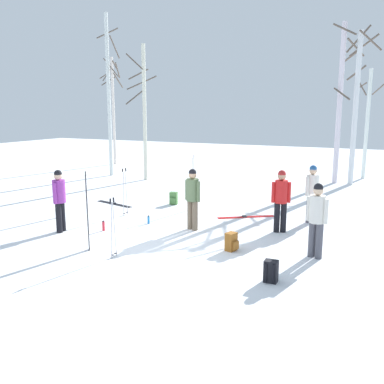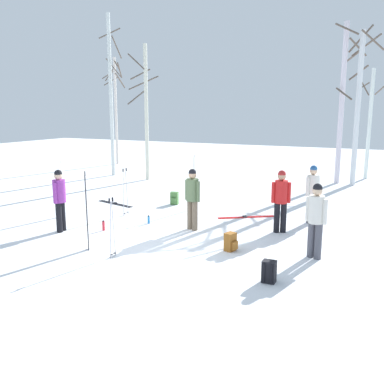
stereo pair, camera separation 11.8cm
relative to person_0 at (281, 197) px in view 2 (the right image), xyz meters
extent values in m
plane|color=white|center=(-2.53, -2.83, -0.98)|extent=(60.00, 60.00, 0.00)
cylinder|color=black|center=(0.08, 0.03, -0.57)|extent=(0.16, 0.16, 0.82)
cylinder|color=black|center=(-0.08, -0.03, -0.57)|extent=(0.16, 0.16, 0.82)
cylinder|color=red|center=(0.00, 0.00, 0.15)|extent=(0.34, 0.34, 0.62)
sphere|color=tan|center=(0.00, 0.00, 0.57)|extent=(0.22, 0.22, 0.22)
sphere|color=#B22626|center=(0.00, 0.00, 0.63)|extent=(0.21, 0.21, 0.21)
cylinder|color=red|center=(0.19, 0.08, 0.13)|extent=(0.10, 0.10, 0.56)
cylinder|color=red|center=(-0.19, -0.08, 0.13)|extent=(0.10, 0.10, 0.56)
cylinder|color=#4C4C56|center=(1.13, -1.64, -0.57)|extent=(0.16, 0.16, 0.82)
cylinder|color=#4C4C56|center=(1.30, -1.70, -0.57)|extent=(0.16, 0.16, 0.82)
cylinder|color=silver|center=(1.22, -1.67, 0.15)|extent=(0.34, 0.34, 0.62)
sphere|color=beige|center=(1.22, -1.67, 0.57)|extent=(0.22, 0.22, 0.22)
sphere|color=black|center=(1.22, -1.67, 0.63)|extent=(0.21, 0.21, 0.21)
cylinder|color=silver|center=(1.02, -1.60, 0.13)|extent=(0.10, 0.10, 0.56)
cylinder|color=silver|center=(1.41, -1.75, 0.13)|extent=(0.10, 0.10, 0.56)
cylinder|color=#72604C|center=(-2.35, -0.78, -0.57)|extent=(0.16, 0.16, 0.82)
cylinder|color=#72604C|center=(-2.18, -0.83, -0.57)|extent=(0.16, 0.16, 0.82)
cylinder|color=#566B47|center=(-2.26, -0.81, 0.15)|extent=(0.34, 0.34, 0.62)
sphere|color=tan|center=(-2.26, -0.81, 0.57)|extent=(0.22, 0.22, 0.22)
sphere|color=black|center=(-2.26, -0.81, 0.63)|extent=(0.21, 0.21, 0.21)
cylinder|color=#566B47|center=(-2.47, -0.75, 0.13)|extent=(0.10, 0.10, 0.56)
cylinder|color=#566B47|center=(-2.06, -0.87, 0.13)|extent=(0.10, 0.10, 0.56)
cylinder|color=black|center=(-5.42, -2.63, -0.57)|extent=(0.16, 0.16, 0.82)
cylinder|color=black|center=(-5.46, -2.46, -0.57)|extent=(0.16, 0.16, 0.82)
cylinder|color=purple|center=(-5.44, -2.54, 0.15)|extent=(0.34, 0.34, 0.62)
sphere|color=beige|center=(-5.44, -2.54, 0.57)|extent=(0.22, 0.22, 0.22)
sphere|color=black|center=(-5.44, -2.54, 0.63)|extent=(0.21, 0.21, 0.21)
cylinder|color=purple|center=(-5.40, -2.75, 0.13)|extent=(0.10, 0.10, 0.56)
cylinder|color=purple|center=(-5.49, -2.34, 0.13)|extent=(0.10, 0.10, 0.56)
cylinder|color=#4C4C56|center=(0.63, 1.48, -0.57)|extent=(0.16, 0.16, 0.82)
cylinder|color=#4C4C56|center=(0.53, 1.33, -0.57)|extent=(0.16, 0.16, 0.82)
cylinder|color=silver|center=(0.58, 1.40, 0.15)|extent=(0.34, 0.34, 0.62)
sphere|color=beige|center=(0.58, 1.40, 0.57)|extent=(0.22, 0.22, 0.22)
sphere|color=#265999|center=(0.58, 1.40, 0.63)|extent=(0.21, 0.21, 0.21)
cylinder|color=silver|center=(0.70, 1.58, 0.13)|extent=(0.10, 0.10, 0.56)
cylinder|color=silver|center=(0.46, 1.23, 0.13)|extent=(0.10, 0.10, 0.56)
cube|color=white|center=(-6.59, -1.18, -0.08)|extent=(0.07, 0.18, 1.79)
cube|color=white|center=(-6.59, -1.18, 0.85)|extent=(0.03, 0.06, 0.10)
cube|color=white|center=(-6.57, -1.23, -0.08)|extent=(0.07, 0.18, 1.79)
cube|color=white|center=(-6.57, -1.23, 0.85)|extent=(0.03, 0.06, 0.10)
cube|color=white|center=(-3.29, 1.50, -0.10)|extent=(0.02, 0.19, 1.75)
cube|color=white|center=(-3.29, 1.50, 0.81)|extent=(0.02, 0.06, 0.10)
cube|color=white|center=(-3.29, 1.44, -0.10)|extent=(0.02, 0.19, 1.75)
cube|color=white|center=(-3.29, 1.44, 0.81)|extent=(0.02, 0.06, 0.10)
cube|color=black|center=(-3.80, -3.41, -0.08)|extent=(0.12, 0.12, 1.81)
cube|color=black|center=(-3.80, -3.41, 0.87)|extent=(0.05, 0.05, 0.10)
cube|color=black|center=(-3.76, -3.45, -0.08)|extent=(0.12, 0.12, 1.81)
cube|color=black|center=(-3.76, -3.45, 0.87)|extent=(0.05, 0.05, 0.10)
cube|color=black|center=(-6.14, 0.96, -0.97)|extent=(1.65, 0.49, 0.02)
cube|color=#333338|center=(-6.19, 0.97, -0.95)|extent=(0.13, 0.09, 0.03)
cube|color=black|center=(-6.17, 0.86, -0.97)|extent=(1.65, 0.49, 0.02)
cube|color=#333338|center=(-6.22, 0.88, -0.95)|extent=(0.13, 0.09, 0.03)
cube|color=red|center=(-1.37, 1.18, -0.97)|extent=(1.51, 1.08, 0.02)
cube|color=#333338|center=(-1.41, 1.16, -0.95)|extent=(0.13, 0.12, 0.03)
cube|color=red|center=(-1.31, 1.10, -0.97)|extent=(1.51, 1.08, 0.02)
cube|color=#333338|center=(-1.35, 1.07, -0.95)|extent=(0.13, 0.12, 0.03)
cylinder|color=#B2B2BC|center=(-2.92, -3.55, -0.34)|extent=(0.02, 0.10, 1.28)
cylinder|color=black|center=(-2.92, -3.55, 0.35)|extent=(0.04, 0.04, 0.10)
cylinder|color=black|center=(-2.92, -3.55, -0.91)|extent=(0.07, 0.07, 0.01)
cylinder|color=#B2B2BC|center=(-2.92, -3.67, -0.34)|extent=(0.02, 0.10, 1.28)
cylinder|color=black|center=(-2.92, -3.67, 0.35)|extent=(0.04, 0.04, 0.10)
cylinder|color=black|center=(-2.92, -3.67, -0.91)|extent=(0.07, 0.07, 0.01)
cylinder|color=#B2B2BC|center=(-4.90, -0.16, -0.28)|extent=(0.02, 0.10, 1.40)
cylinder|color=black|center=(-4.90, -0.16, 0.47)|extent=(0.04, 0.04, 0.10)
cylinder|color=black|center=(-4.90, -0.16, -0.91)|extent=(0.07, 0.07, 0.01)
cylinder|color=#B2B2BC|center=(-4.90, -0.33, -0.28)|extent=(0.02, 0.10, 1.40)
cylinder|color=black|center=(-4.90, -0.33, 0.47)|extent=(0.04, 0.04, 0.10)
cylinder|color=black|center=(-4.90, -0.33, -0.91)|extent=(0.07, 0.07, 0.01)
cube|color=black|center=(0.68, -3.47, -0.76)|extent=(0.26, 0.20, 0.44)
cube|color=black|center=(0.68, -3.34, -0.83)|extent=(0.20, 0.06, 0.20)
cube|color=black|center=(0.75, -3.58, -0.76)|extent=(0.04, 0.02, 0.37)
cube|color=black|center=(0.61, -3.58, -0.76)|extent=(0.04, 0.02, 0.37)
cube|color=#99591E|center=(-0.67, -2.04, -0.76)|extent=(0.26, 0.30, 0.44)
cube|color=#99591E|center=(-0.54, -2.07, -0.83)|extent=(0.11, 0.20, 0.20)
cube|color=black|center=(-0.80, -2.07, -0.76)|extent=(0.03, 0.04, 0.37)
cube|color=black|center=(-0.76, -1.94, -0.76)|extent=(0.03, 0.04, 0.37)
cube|color=#4C7F3F|center=(-4.24, 1.80, -0.76)|extent=(0.30, 0.25, 0.44)
cube|color=#4C7F3F|center=(-4.21, 1.67, -0.83)|extent=(0.20, 0.10, 0.20)
cube|color=black|center=(-4.33, 1.89, -0.76)|extent=(0.04, 0.03, 0.37)
cube|color=black|center=(-4.19, 1.92, -0.76)|extent=(0.04, 0.03, 0.37)
cylinder|color=#1E72BF|center=(-3.69, -0.82, -0.87)|extent=(0.06, 0.06, 0.23)
cylinder|color=black|center=(-3.69, -0.82, -0.74)|extent=(0.04, 0.04, 0.02)
cylinder|color=red|center=(-4.44, -1.97, -0.85)|extent=(0.07, 0.07, 0.26)
cylinder|color=black|center=(-4.44, -1.97, -0.71)|extent=(0.05, 0.05, 0.02)
cylinder|color=silver|center=(-12.71, 10.17, 2.18)|extent=(0.16, 0.16, 6.32)
cylinder|color=brown|center=(-13.23, 10.17, 4.32)|extent=(0.06, 1.05, 0.51)
cylinder|color=brown|center=(-13.09, 10.28, 4.45)|extent=(0.29, 0.81, 0.99)
cylinder|color=brown|center=(-12.51, 9.80, 4.69)|extent=(0.79, 0.47, 1.07)
cylinder|color=brown|center=(-13.14, 10.37, 3.99)|extent=(0.47, 0.90, 0.57)
cylinder|color=silver|center=(-10.23, 6.37, 2.93)|extent=(0.18, 0.18, 7.82)
cylinder|color=brown|center=(-9.88, 6.49, 4.41)|extent=(0.30, 0.76, 0.41)
cylinder|color=brown|center=(-9.82, 6.42, 5.25)|extent=(0.15, 0.89, 0.97)
cylinder|color=brown|center=(-9.72, 6.48, 3.70)|extent=(0.29, 1.07, 0.66)
cylinder|color=brown|center=(-9.80, 6.58, 4.19)|extent=(0.47, 0.93, 0.66)
cylinder|color=brown|center=(-10.51, 6.82, 6.00)|extent=(0.96, 0.61, 0.55)
cylinder|color=silver|center=(-7.94, 5.96, 2.13)|extent=(0.17, 0.17, 6.22)
cylinder|color=brown|center=(-8.10, 5.44, 4.42)|extent=(1.09, 0.39, 0.78)
cylinder|color=brown|center=(-8.38, 6.21, 3.93)|extent=(0.57, 0.94, 0.55)
cylinder|color=brown|center=(-8.39, 6.50, 3.56)|extent=(1.15, 0.98, 0.69)
cylinder|color=brown|center=(-8.51, 6.09, 2.90)|extent=(0.34, 1.20, 0.75)
cylinder|color=silver|center=(0.33, 8.90, 2.52)|extent=(0.23, 0.23, 6.99)
cylinder|color=brown|center=(0.40, 8.43, 5.61)|extent=(0.99, 0.23, 0.54)
cylinder|color=brown|center=(0.88, 8.62, 4.88)|extent=(0.65, 1.15, 0.67)
cylinder|color=brown|center=(0.61, 9.22, 4.57)|extent=(0.72, 0.63, 0.47)
cylinder|color=silver|center=(1.03, 8.66, 2.30)|extent=(0.22, 0.22, 6.56)
cylinder|color=brown|center=(0.47, 8.28, 2.98)|extent=(0.83, 1.19, 0.58)
cylinder|color=brown|center=(1.14, 9.24, 5.03)|extent=(1.21, 0.31, 0.88)
cylinder|color=brown|center=(0.93, 9.02, 3.88)|extent=(0.79, 0.28, 0.66)
cylinder|color=brown|center=(0.91, 9.10, 5.29)|extent=(0.96, 0.32, 1.14)
cylinder|color=brown|center=(1.46, 8.26, 5.08)|extent=(0.89, 0.94, 0.76)
cylinder|color=silver|center=(1.42, 10.82, 1.61)|extent=(0.18, 0.18, 5.17)
cylinder|color=brown|center=(1.77, 11.07, 3.24)|extent=(0.56, 0.76, 0.48)
cylinder|color=brown|center=(1.05, 11.00, 3.42)|extent=(0.42, 0.79, 0.37)
cylinder|color=brown|center=(1.05, 10.54, 3.42)|extent=(0.64, 0.82, 0.97)
camera|label=1|loc=(2.62, -11.14, 2.33)|focal=39.60mm
camera|label=2|loc=(2.73, -11.09, 2.33)|focal=39.60mm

